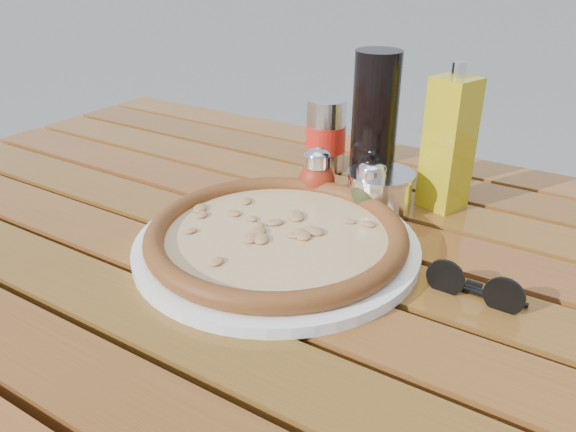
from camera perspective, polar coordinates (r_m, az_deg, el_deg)
The scene contains 10 objects.
table at distance 0.77m, azimuth -0.80°, elevation -7.60°, with size 1.40×0.90×0.75m.
plate at distance 0.71m, azimuth -1.16°, elevation -2.97°, with size 0.36×0.36×0.01m, color white.
pizza at distance 0.71m, azimuth -1.17°, elevation -1.86°, with size 0.43×0.43×0.03m.
pepper_shaker at distance 0.84m, azimuth 2.96°, elevation 4.10°, with size 0.06×0.06×0.08m.
oregano_shaker at distance 0.80m, azimuth 8.32°, elevation 2.62°, with size 0.06×0.06×0.08m.
dark_bottle at distance 0.83m, azimuth 8.73°, elevation 8.82°, with size 0.07×0.07×0.22m, color black.
soda_can at distance 0.96m, azimuth 3.87°, elevation 8.16°, with size 0.09×0.09×0.12m.
olive_oil_cruet at distance 0.83m, azimuth 16.01°, elevation 7.08°, with size 0.07×0.07×0.21m.
parmesan_tin at distance 0.82m, azimuth 9.33°, elevation 2.53°, with size 0.10×0.10×0.07m.
sunglasses at distance 0.65m, azimuth 18.41°, elevation -6.90°, with size 0.11×0.03×0.04m.
Camera 1 is at (0.35, -0.54, 1.11)m, focal length 35.00 mm.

